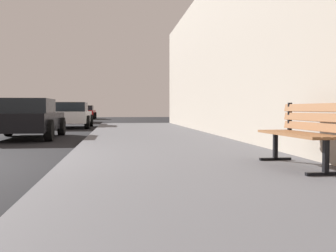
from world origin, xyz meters
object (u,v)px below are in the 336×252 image
(car_white, at_px, (71,115))
(car_red, at_px, (85,112))
(car_silver, at_px, (74,113))
(bench, at_px, (304,129))
(car_black, at_px, (26,118))

(car_white, height_order, car_red, car_red)
(car_red, bearing_deg, car_silver, -89.94)
(bench, bearing_deg, car_red, 97.89)
(car_black, distance_m, car_red, 25.16)
(bench, xyz_separation_m, car_white, (-4.83, 15.32, -0.02))
(bench, relative_size, car_red, 0.38)
(car_black, relative_size, car_white, 0.95)
(bench, distance_m, car_red, 33.69)
(bench, xyz_separation_m, car_silver, (-5.53, 23.48, -0.01))
(bench, bearing_deg, car_black, 122.26)
(car_black, bearing_deg, bench, -56.15)
(car_white, bearing_deg, car_silver, 94.92)
(car_white, bearing_deg, car_black, -94.57)
(car_black, bearing_deg, car_white, 85.43)
(car_silver, bearing_deg, bench, -76.74)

